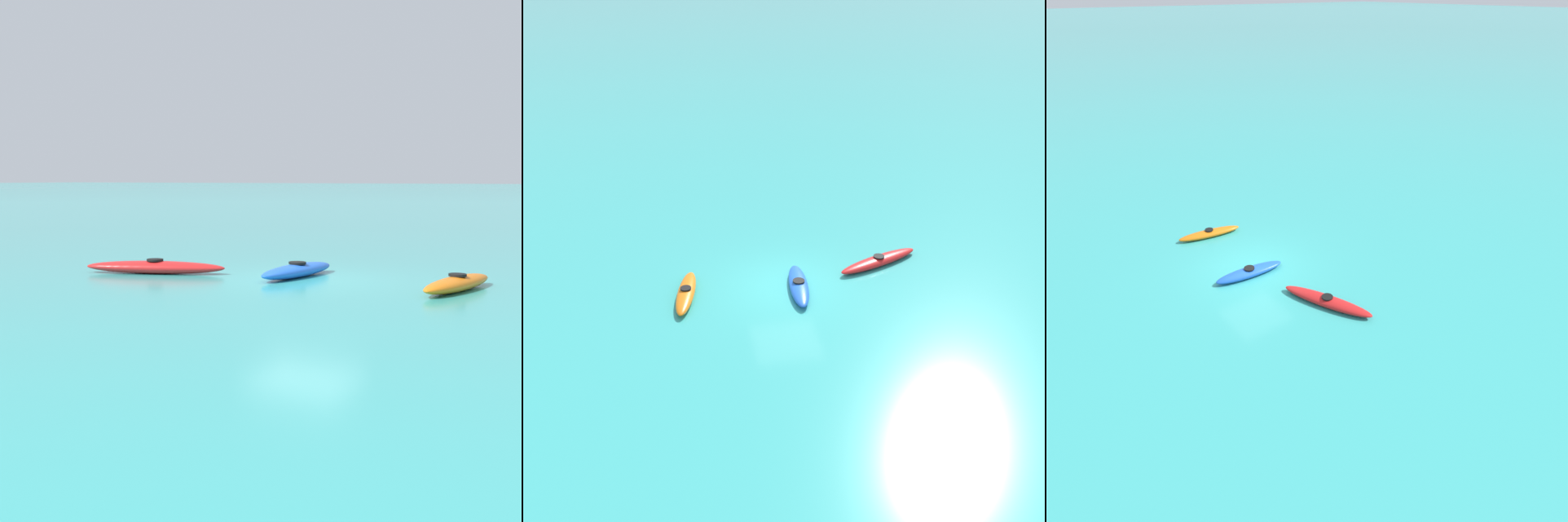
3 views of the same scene
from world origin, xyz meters
TOP-DOWN VIEW (x-y plane):
  - ground_plane at (0.00, 0.00)m, footprint 600.00×600.00m
  - kayak_orange at (0.10, -3.56)m, footprint 2.93×1.09m
  - kayak_red at (-0.87, 3.77)m, footprint 1.94×3.55m
  - kayak_blue at (0.35, 0.38)m, footprint 2.93×0.95m

SIDE VIEW (x-z plane):
  - ground_plane at x=0.00m, z-range 0.00..0.00m
  - kayak_red at x=-0.87m, z-range -0.02..0.35m
  - kayak_orange at x=0.10m, z-range -0.02..0.35m
  - kayak_blue at x=0.35m, z-range -0.02..0.35m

